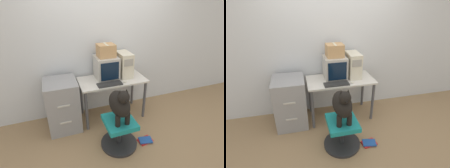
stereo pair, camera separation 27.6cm
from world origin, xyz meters
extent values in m
plane|color=#937551|center=(0.00, 0.00, 0.00)|extent=(12.00, 12.00, 0.00)
cube|color=silver|center=(0.00, 0.67, 1.30)|extent=(8.00, 0.05, 2.60)
cube|color=silver|center=(0.00, 0.30, 0.76)|extent=(1.18, 0.60, 0.03)
cylinder|color=#4C4C51|center=(-0.54, 0.05, 0.37)|extent=(0.05, 0.05, 0.74)
cylinder|color=#4C4C51|center=(0.54, 0.05, 0.37)|extent=(0.05, 0.05, 0.74)
cylinder|color=#4C4C51|center=(-0.54, 0.55, 0.37)|extent=(0.05, 0.05, 0.74)
cylinder|color=#4C4C51|center=(0.54, 0.55, 0.37)|extent=(0.05, 0.05, 0.74)
cube|color=#B7B2A8|center=(-0.08, 0.39, 0.97)|extent=(0.38, 0.40, 0.39)
cube|color=black|center=(-0.08, 0.19, 0.97)|extent=(0.31, 0.01, 0.31)
cube|color=beige|center=(0.26, 0.39, 0.99)|extent=(0.22, 0.41, 0.44)
cube|color=#9E998E|center=(0.26, 0.18, 1.09)|extent=(0.16, 0.01, 0.12)
cube|color=#2D2D2D|center=(-0.12, 0.10, 0.78)|extent=(0.42, 0.16, 0.02)
cube|color=#292928|center=(-0.12, 0.10, 0.80)|extent=(0.38, 0.14, 0.00)
ellipsoid|color=beige|center=(0.15, 0.09, 0.79)|extent=(0.07, 0.04, 0.03)
cylinder|color=#262628|center=(-0.16, -0.46, 0.02)|extent=(0.56, 0.56, 0.04)
cylinder|color=#262628|center=(-0.16, -0.46, 0.22)|extent=(0.05, 0.05, 0.35)
cube|color=teal|center=(-0.16, -0.46, 0.43)|extent=(0.43, 0.47, 0.07)
ellipsoid|color=black|center=(-0.16, -0.44, 0.73)|extent=(0.26, 0.48, 0.34)
cylinder|color=black|center=(-0.23, -0.57, 0.56)|extent=(0.07, 0.07, 0.19)
cylinder|color=black|center=(-0.09, -0.57, 0.56)|extent=(0.07, 0.07, 0.19)
sphere|color=black|center=(-0.16, -0.57, 0.91)|extent=(0.17, 0.17, 0.17)
cone|color=black|center=(-0.16, -0.65, 0.90)|extent=(0.08, 0.09, 0.08)
cone|color=black|center=(-0.21, -0.56, 0.98)|extent=(0.06, 0.06, 0.08)
cone|color=black|center=(-0.11, -0.56, 0.98)|extent=(0.06, 0.06, 0.08)
torus|color=orange|center=(-0.16, -0.55, 0.85)|extent=(0.12, 0.12, 0.02)
cube|color=gray|center=(-0.90, 0.28, 0.44)|extent=(0.52, 0.58, 0.88)
cube|color=beige|center=(-0.90, -0.02, 0.59)|extent=(0.18, 0.01, 0.02)
cube|color=beige|center=(-0.90, -0.02, 0.29)|extent=(0.18, 0.01, 0.02)
cube|color=tan|center=(-0.08, 0.39, 1.27)|extent=(0.29, 0.26, 0.21)
cube|color=beige|center=(-0.08, 0.39, 1.38)|extent=(0.04, 0.25, 0.00)
cube|color=red|center=(0.26, -0.54, 0.01)|extent=(0.25, 0.19, 0.02)
cube|color=#1E4C9E|center=(0.25, -0.56, 0.03)|extent=(0.23, 0.18, 0.02)
camera|label=1|loc=(-0.96, -2.35, 2.06)|focal=28.00mm
camera|label=2|loc=(-0.70, -2.43, 2.06)|focal=28.00mm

